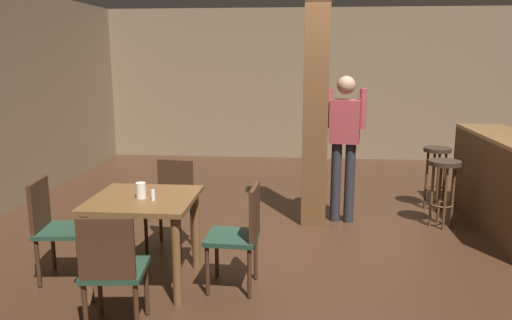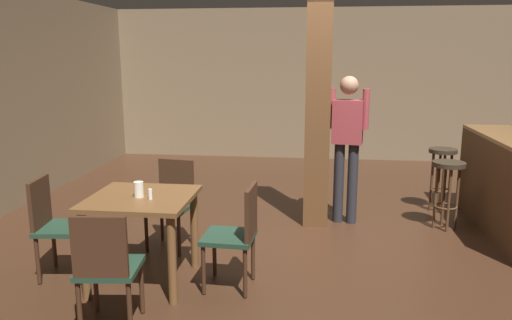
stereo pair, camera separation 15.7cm
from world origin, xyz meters
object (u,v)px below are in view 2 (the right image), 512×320
(chair_east, at_px, (238,231))
(napkin_cup, at_px, (139,189))
(chair_north, at_px, (172,199))
(bar_counter, at_px, (503,185))
(dining_table, at_px, (142,213))
(bar_stool_mid, at_px, (442,165))
(chair_south, at_px, (106,265))
(salt_shaker, at_px, (150,194))
(bar_stool_near, at_px, (448,179))
(chair_west, at_px, (55,222))
(standing_person, at_px, (347,139))

(chair_east, bearing_deg, napkin_cup, -179.28)
(chair_north, distance_m, bar_counter, 3.61)
(dining_table, relative_size, chair_east, 0.97)
(chair_north, relative_size, bar_stool_mid, 1.11)
(chair_south, bearing_deg, chair_north, 90.12)
(chair_north, height_order, salt_shaker, chair_north)
(napkin_cup, relative_size, bar_stool_near, 0.17)
(chair_north, relative_size, bar_counter, 0.42)
(bar_stool_near, bearing_deg, dining_table, -149.37)
(chair_east, distance_m, bar_stool_near, 2.75)
(salt_shaker, height_order, bar_stool_near, salt_shaker)
(chair_south, distance_m, chair_west, 1.17)
(bar_stool_near, height_order, bar_stool_mid, bar_stool_mid)
(chair_east, relative_size, bar_stool_near, 1.14)
(chair_west, distance_m, bar_counter, 4.65)
(dining_table, xyz_separation_m, chair_east, (0.83, -0.02, -0.12))
(chair_east, bearing_deg, bar_stool_near, 39.75)
(chair_north, relative_size, napkin_cup, 6.74)
(chair_south, bearing_deg, chair_east, 44.34)
(chair_north, distance_m, salt_shaker, 0.97)
(salt_shaker, bearing_deg, standing_person, 48.19)
(chair_east, relative_size, napkin_cup, 6.74)
(chair_south, height_order, chair_west, same)
(dining_table, distance_m, chair_west, 0.82)
(chair_east, xyz_separation_m, chair_south, (-0.81, -0.79, 0.00))
(dining_table, height_order, bar_counter, bar_counter)
(bar_counter, height_order, bar_stool_mid, bar_counter)
(napkin_cup, xyz_separation_m, bar_stool_near, (2.95, 1.77, -0.26))
(bar_stool_near, xyz_separation_m, bar_stool_mid, (0.09, 0.68, 0.01))
(dining_table, distance_m, chair_north, 0.84)
(dining_table, height_order, chair_east, chair_east)
(chair_south, distance_m, salt_shaker, 0.80)
(chair_south, distance_m, bar_counter, 4.30)
(chair_west, xyz_separation_m, bar_stool_mid, (3.85, 2.41, 0.09))
(salt_shaker, bearing_deg, bar_counter, 27.42)
(napkin_cup, distance_m, bar_stool_mid, 3.92)
(salt_shaker, distance_m, bar_stool_mid, 3.86)
(napkin_cup, distance_m, standing_person, 2.61)
(chair_south, xyz_separation_m, napkin_cup, (-0.03, 0.78, 0.34))
(chair_north, bearing_deg, bar_stool_near, 17.30)
(chair_east, xyz_separation_m, chair_north, (-0.81, 0.85, 0.00))
(dining_table, relative_size, chair_north, 0.97)
(chair_west, height_order, standing_person, standing_person)
(dining_table, xyz_separation_m, bar_counter, (3.53, 1.70, -0.08))
(standing_person, height_order, bar_counter, standing_person)
(chair_north, height_order, chair_west, same)
(dining_table, height_order, napkin_cup, napkin_cup)
(chair_south, bearing_deg, dining_table, 91.56)
(chair_south, height_order, bar_stool_mid, chair_south)
(salt_shaker, bearing_deg, chair_east, 4.95)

